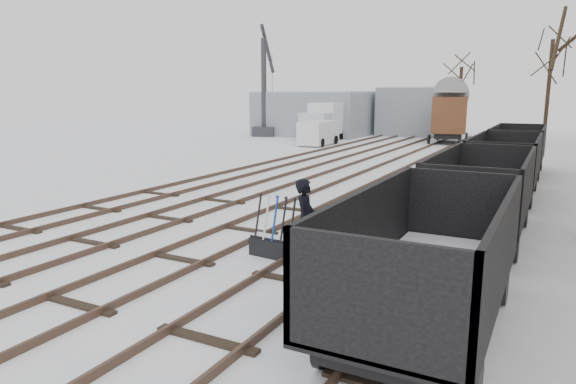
% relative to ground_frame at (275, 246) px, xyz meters
% --- Properties ---
extents(ground, '(120.00, 120.00, 0.00)m').
position_rel_ground_frame_xyz_m(ground, '(-1.88, -1.27, -0.28)').
color(ground, white).
rests_on(ground, ground).
extents(tracks, '(13.90, 52.00, 0.16)m').
position_rel_ground_frame_xyz_m(tracks, '(-1.88, 12.41, -0.21)').
color(tracks, black).
rests_on(tracks, ground).
extents(shed_left, '(10.00, 8.00, 4.10)m').
position_rel_ground_frame_xyz_m(shed_left, '(-14.88, 34.73, 1.76)').
color(shed_left, gray).
rests_on(shed_left, ground).
extents(shed_right, '(7.00, 6.00, 4.50)m').
position_rel_ground_frame_xyz_m(shed_right, '(-5.88, 38.73, 1.96)').
color(shed_right, gray).
rests_on(shed_right, ground).
extents(ground_frame, '(1.34, 0.56, 1.49)m').
position_rel_ground_frame_xyz_m(ground_frame, '(0.00, 0.00, 0.00)').
color(ground_frame, black).
rests_on(ground_frame, ground).
extents(worker, '(0.60, 0.80, 1.96)m').
position_rel_ground_frame_xyz_m(worker, '(0.75, 0.10, 0.70)').
color(worker, black).
rests_on(worker, ground).
extents(freight_wagon_a, '(2.28, 5.70, 2.33)m').
position_rel_ground_frame_xyz_m(freight_wagon_a, '(4.12, -2.30, 0.61)').
color(freight_wagon_a, black).
rests_on(freight_wagon_a, ground).
extents(freight_wagon_b, '(2.28, 5.70, 2.33)m').
position_rel_ground_frame_xyz_m(freight_wagon_b, '(4.12, 4.10, 0.61)').
color(freight_wagon_b, black).
rests_on(freight_wagon_b, ground).
extents(freight_wagon_c, '(2.28, 5.70, 2.33)m').
position_rel_ground_frame_xyz_m(freight_wagon_c, '(4.12, 10.50, 0.61)').
color(freight_wagon_c, black).
rests_on(freight_wagon_c, ground).
extents(freight_wagon_d, '(2.28, 5.70, 2.33)m').
position_rel_ground_frame_xyz_m(freight_wagon_d, '(4.12, 16.90, 0.61)').
color(freight_wagon_d, black).
rests_on(freight_wagon_d, ground).
extents(box_van_wagon, '(3.61, 5.65, 4.02)m').
position_rel_ground_frame_xyz_m(box_van_wagon, '(-1.97, 32.00, 2.06)').
color(box_van_wagon, black).
rests_on(box_van_wagon, ground).
extents(lorry, '(2.32, 6.93, 3.13)m').
position_rel_ground_frame_xyz_m(lorry, '(-11.62, 29.90, 1.33)').
color(lorry, black).
rests_on(lorry, ground).
extents(panel_van, '(1.91, 4.20, 1.83)m').
position_rel_ground_frame_xyz_m(panel_van, '(-10.42, 25.50, 0.67)').
color(panel_van, silver).
rests_on(panel_van, ground).
extents(crane, '(2.52, 5.93, 9.94)m').
position_rel_ground_frame_xyz_m(crane, '(-18.34, 31.05, 2.33)').
color(crane, '#2B2B30').
rests_on(crane, ground).
extents(tree_far_left, '(0.30, 0.30, 6.21)m').
position_rel_ground_frame_xyz_m(tree_far_left, '(-2.24, 37.83, 2.82)').
color(tree_far_left, black).
rests_on(tree_far_left, ground).
extents(tree_far_right, '(0.30, 0.30, 7.99)m').
position_rel_ground_frame_xyz_m(tree_far_right, '(4.83, 35.18, 3.71)').
color(tree_far_right, black).
rests_on(tree_far_right, ground).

